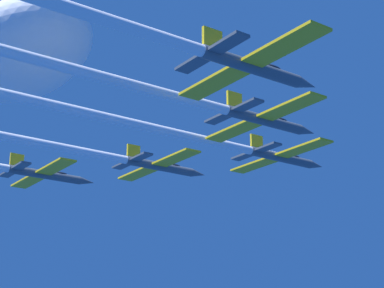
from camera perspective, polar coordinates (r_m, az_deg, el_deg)
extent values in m
cylinder|color=#4C5660|center=(99.09, 7.69, -1.17)|extent=(1.31, 11.95, 1.31)
cone|color=#4C5660|center=(104.04, 10.63, -1.84)|extent=(1.29, 2.63, 1.29)
ellipsoid|color=black|center=(101.00, 8.77, -1.12)|extent=(0.92, 2.39, 0.66)
cube|color=yellow|center=(102.38, 5.47, -1.81)|extent=(9.08, 2.63, 0.29)
cube|color=yellow|center=(95.15, 9.55, -0.36)|extent=(9.08, 2.63, 0.29)
cube|color=yellow|center=(96.50, 5.57, 0.22)|extent=(0.34, 2.15, 1.91)
cube|color=#4C5660|center=(97.81, 4.46, -1.06)|extent=(4.09, 1.58, 0.29)
cube|color=#4C5660|center=(93.94, 6.56, -0.26)|extent=(4.09, 1.58, 0.29)
cylinder|color=white|center=(80.34, -11.13, 3.13)|extent=(1.18, 58.65, 1.18)
cylinder|color=#4C5660|center=(101.93, -2.76, -1.95)|extent=(1.31, 11.95, 1.31)
cone|color=#4C5660|center=(105.89, 0.55, -2.59)|extent=(1.29, 2.63, 1.29)
ellipsoid|color=black|center=(103.47, -1.54, -1.89)|extent=(0.92, 2.39, 0.66)
cube|color=yellow|center=(105.88, -4.56, -2.53)|extent=(9.08, 2.63, 0.29)
cube|color=yellow|center=(97.46, -1.40, -1.20)|extent=(9.08, 2.63, 0.29)
cube|color=yellow|center=(100.02, -5.05, -0.61)|extent=(0.34, 2.15, 1.91)
cube|color=#4C5660|center=(101.68, -5.97, -1.83)|extent=(4.09, 1.58, 0.29)
cube|color=#4C5660|center=(97.20, -4.39, -1.10)|extent=(4.09, 1.58, 0.29)
cylinder|color=#4C5660|center=(82.31, 6.27, 2.04)|extent=(1.31, 11.95, 1.31)
cone|color=#4C5660|center=(87.09, 9.86, 1.05)|extent=(1.29, 2.63, 1.29)
ellipsoid|color=black|center=(84.18, 7.60, 2.03)|extent=(0.92, 2.39, 0.66)
cube|color=yellow|center=(85.65, 3.67, 1.14)|extent=(9.08, 2.63, 0.29)
cube|color=yellow|center=(78.39, 8.46, 3.19)|extent=(9.08, 2.63, 0.29)
cube|color=yellow|center=(79.98, 3.66, 3.82)|extent=(0.34, 2.15, 1.91)
cube|color=#4C5660|center=(81.22, 2.35, 2.22)|extent=(4.09, 1.58, 0.29)
cube|color=#4C5660|center=(77.32, 4.80, 3.35)|extent=(4.09, 1.58, 0.29)
cylinder|color=white|center=(66.86, -15.08, 7.54)|extent=(1.18, 52.49, 1.18)
cylinder|color=#4C5660|center=(106.76, -12.51, -2.60)|extent=(1.31, 11.95, 1.31)
cone|color=#4C5660|center=(109.67, -9.02, -3.22)|extent=(1.29, 2.63, 1.29)
ellipsoid|color=black|center=(107.91, -11.21, -2.54)|extent=(0.92, 2.39, 0.66)
cube|color=yellow|center=(111.21, -13.86, -3.12)|extent=(9.08, 2.63, 0.29)
cube|color=yellow|center=(101.93, -11.65, -1.92)|extent=(9.08, 2.63, 0.29)
cube|color=yellow|center=(105.53, -14.82, -1.33)|extent=(0.34, 2.15, 1.91)
cube|color=#4C5660|center=(107.46, -15.53, -2.46)|extent=(4.09, 1.58, 0.29)
cube|color=#4C5660|center=(102.57, -14.47, -1.81)|extent=(4.09, 1.58, 0.29)
cylinder|color=#4C5660|center=(64.35, 5.18, 6.61)|extent=(1.31, 11.95, 1.31)
cone|color=#4C5660|center=(68.96, 9.81, 5.06)|extent=(1.29, 2.63, 1.29)
ellipsoid|color=black|center=(66.19, 6.91, 6.48)|extent=(0.92, 2.39, 0.66)
cube|color=yellow|center=(67.68, 1.93, 5.25)|extent=(9.08, 2.63, 0.29)
cube|color=yellow|center=(60.54, 7.97, 8.40)|extent=(9.08, 2.63, 0.29)
cube|color=yellow|center=(62.34, 1.75, 9.05)|extent=(0.34, 2.15, 1.91)
cube|color=#4C5660|center=(63.45, 0.11, 6.91)|extent=(4.09, 1.58, 0.29)
cube|color=#4C5660|center=(59.59, 3.17, 8.70)|extent=(4.09, 1.58, 0.29)
ellipsoid|color=white|center=(133.48, -14.61, 7.54)|extent=(41.98, 23.09, 14.69)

